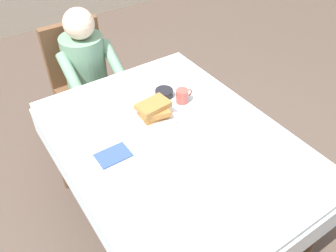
{
  "coord_description": "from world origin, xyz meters",
  "views": [
    {
      "loc": [
        -0.79,
        -1.11,
        2.02
      ],
      "look_at": [
        -0.01,
        0.06,
        0.79
      ],
      "focal_mm": 37.45,
      "sensor_mm": 36.0,
      "label": 1
    }
  ],
  "objects_px": {
    "cup_coffee": "(183,96)",
    "bowl_butter": "(164,93)",
    "diner_person": "(88,70)",
    "fork_left_of_plate": "(125,133)",
    "breakfast_stack": "(153,109)",
    "dining_table_main": "(175,151)",
    "syrup_pitcher": "(105,112)",
    "plate_breakfast": "(153,118)",
    "knife_right_of_plate": "(182,109)",
    "chair_diner": "(82,76)",
    "spoon_near_edge": "(190,148)"
  },
  "relations": [
    {
      "from": "plate_breakfast",
      "to": "fork_left_of_plate",
      "type": "height_order",
      "value": "plate_breakfast"
    },
    {
      "from": "cup_coffee",
      "to": "syrup_pitcher",
      "type": "distance_m",
      "value": 0.47
    },
    {
      "from": "bowl_butter",
      "to": "fork_left_of_plate",
      "type": "distance_m",
      "value": 0.4
    },
    {
      "from": "diner_person",
      "to": "spoon_near_edge",
      "type": "distance_m",
      "value": 1.12
    },
    {
      "from": "chair_diner",
      "to": "breakfast_stack",
      "type": "height_order",
      "value": "chair_diner"
    },
    {
      "from": "breakfast_stack",
      "to": "cup_coffee",
      "type": "bearing_deg",
      "value": 8.21
    },
    {
      "from": "syrup_pitcher",
      "to": "knife_right_of_plate",
      "type": "height_order",
      "value": "syrup_pitcher"
    },
    {
      "from": "plate_breakfast",
      "to": "knife_right_of_plate",
      "type": "distance_m",
      "value": 0.19
    },
    {
      "from": "knife_right_of_plate",
      "to": "dining_table_main",
      "type": "bearing_deg",
      "value": 131.94
    },
    {
      "from": "syrup_pitcher",
      "to": "fork_left_of_plate",
      "type": "xyz_separation_m",
      "value": [
        0.03,
        -0.18,
        -0.04
      ]
    },
    {
      "from": "breakfast_stack",
      "to": "dining_table_main",
      "type": "bearing_deg",
      "value": -89.76
    },
    {
      "from": "diner_person",
      "to": "syrup_pitcher",
      "type": "height_order",
      "value": "diner_person"
    },
    {
      "from": "dining_table_main",
      "to": "chair_diner",
      "type": "height_order",
      "value": "chair_diner"
    },
    {
      "from": "knife_right_of_plate",
      "to": "fork_left_of_plate",
      "type": "bearing_deg",
      "value": 84.79
    },
    {
      "from": "diner_person",
      "to": "breakfast_stack",
      "type": "xyz_separation_m",
      "value": [
        0.06,
        -0.8,
        0.13
      ]
    },
    {
      "from": "chair_diner",
      "to": "cup_coffee",
      "type": "height_order",
      "value": "chair_diner"
    },
    {
      "from": "cup_coffee",
      "to": "bowl_butter",
      "type": "bearing_deg",
      "value": 118.66
    },
    {
      "from": "syrup_pitcher",
      "to": "knife_right_of_plate",
      "type": "relative_size",
      "value": 0.4
    },
    {
      "from": "bowl_butter",
      "to": "fork_left_of_plate",
      "type": "bearing_deg",
      "value": -155.53
    },
    {
      "from": "diner_person",
      "to": "fork_left_of_plate",
      "type": "relative_size",
      "value": 6.22
    },
    {
      "from": "knife_right_of_plate",
      "to": "chair_diner",
      "type": "bearing_deg",
      "value": 8.7
    },
    {
      "from": "breakfast_stack",
      "to": "cup_coffee",
      "type": "height_order",
      "value": "breakfast_stack"
    },
    {
      "from": "syrup_pitcher",
      "to": "fork_left_of_plate",
      "type": "bearing_deg",
      "value": -81.45
    },
    {
      "from": "breakfast_stack",
      "to": "bowl_butter",
      "type": "distance_m",
      "value": 0.22
    },
    {
      "from": "fork_left_of_plate",
      "to": "spoon_near_edge",
      "type": "bearing_deg",
      "value": -145.95
    },
    {
      "from": "chair_diner",
      "to": "spoon_near_edge",
      "type": "xyz_separation_m",
      "value": [
        0.09,
        -1.27,
        0.21
      ]
    },
    {
      "from": "cup_coffee",
      "to": "syrup_pitcher",
      "type": "xyz_separation_m",
      "value": [
        -0.45,
        0.12,
        -0.01
      ]
    },
    {
      "from": "plate_breakfast",
      "to": "fork_left_of_plate",
      "type": "distance_m",
      "value": 0.19
    },
    {
      "from": "knife_right_of_plate",
      "to": "spoon_near_edge",
      "type": "distance_m",
      "value": 0.33
    },
    {
      "from": "plate_breakfast",
      "to": "knife_right_of_plate",
      "type": "bearing_deg",
      "value": -6.01
    },
    {
      "from": "cup_coffee",
      "to": "bowl_butter",
      "type": "relative_size",
      "value": 1.03
    },
    {
      "from": "syrup_pitcher",
      "to": "fork_left_of_plate",
      "type": "distance_m",
      "value": 0.19
    },
    {
      "from": "diner_person",
      "to": "cup_coffee",
      "type": "distance_m",
      "value": 0.82
    },
    {
      "from": "syrup_pitcher",
      "to": "chair_diner",
      "type": "bearing_deg",
      "value": 78.28
    },
    {
      "from": "fork_left_of_plate",
      "to": "breakfast_stack",
      "type": "bearing_deg",
      "value": -86.92
    },
    {
      "from": "plate_breakfast",
      "to": "knife_right_of_plate",
      "type": "xyz_separation_m",
      "value": [
        0.19,
        -0.02,
        -0.01
      ]
    },
    {
      "from": "bowl_butter",
      "to": "spoon_near_edge",
      "type": "relative_size",
      "value": 0.73
    },
    {
      "from": "breakfast_stack",
      "to": "knife_right_of_plate",
      "type": "relative_size",
      "value": 0.97
    },
    {
      "from": "bowl_butter",
      "to": "syrup_pitcher",
      "type": "bearing_deg",
      "value": 177.92
    },
    {
      "from": "chair_diner",
      "to": "fork_left_of_plate",
      "type": "xyz_separation_m",
      "value": [
        -0.14,
        -0.98,
        0.21
      ]
    },
    {
      "from": "knife_right_of_plate",
      "to": "spoon_near_edge",
      "type": "relative_size",
      "value": 1.33
    },
    {
      "from": "bowl_butter",
      "to": "syrup_pitcher",
      "type": "distance_m",
      "value": 0.39
    },
    {
      "from": "plate_breakfast",
      "to": "breakfast_stack",
      "type": "bearing_deg",
      "value": 23.21
    },
    {
      "from": "chair_diner",
      "to": "bowl_butter",
      "type": "xyz_separation_m",
      "value": [
        0.23,
        -0.81,
        0.23
      ]
    },
    {
      "from": "chair_diner",
      "to": "breakfast_stack",
      "type": "distance_m",
      "value": 0.99
    },
    {
      "from": "chair_diner",
      "to": "diner_person",
      "type": "height_order",
      "value": "diner_person"
    },
    {
      "from": "plate_breakfast",
      "to": "bowl_butter",
      "type": "relative_size",
      "value": 2.55
    },
    {
      "from": "chair_diner",
      "to": "breakfast_stack",
      "type": "xyz_separation_m",
      "value": [
        0.06,
        -0.95,
        0.27
      ]
    },
    {
      "from": "diner_person",
      "to": "knife_right_of_plate",
      "type": "xyz_separation_m",
      "value": [
        0.24,
        -0.82,
        0.07
      ]
    },
    {
      "from": "plate_breakfast",
      "to": "bowl_butter",
      "type": "distance_m",
      "value": 0.23
    }
  ]
}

